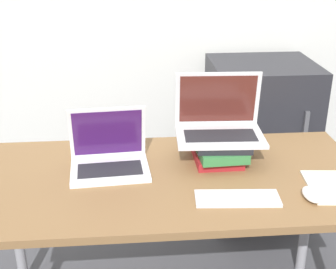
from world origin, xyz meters
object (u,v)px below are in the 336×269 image
at_px(book_stack, 219,148).
at_px(laptop_on_books, 219,123).
at_px(mini_fridge, 258,142).
at_px(mouse, 312,195).
at_px(laptop_left, 109,157).
at_px(wireless_keyboard, 237,198).

xyz_separation_m(book_stack, laptop_on_books, (0.00, 0.03, 0.10)).
bearing_deg(mini_fridge, book_stack, -117.16).
xyz_separation_m(laptop_on_books, mouse, (0.28, -0.37, -0.14)).
bearing_deg(mini_fridge, laptop_left, -136.61).
bearing_deg(wireless_keyboard, laptop_on_books, 90.99).
bearing_deg(book_stack, laptop_left, -175.44).
bearing_deg(laptop_left, laptop_on_books, 8.59).
distance_m(book_stack, laptop_on_books, 0.11).
bearing_deg(book_stack, wireless_keyboard, -88.79).
height_order(mouse, mini_fridge, mini_fridge).
relative_size(laptop_left, mouse, 2.92).
distance_m(laptop_on_books, mouse, 0.48).
relative_size(laptop_left, laptop_on_books, 0.89).
relative_size(mouse, mini_fridge, 0.11).
height_order(book_stack, laptop_on_books, laptop_on_books).
height_order(laptop_on_books, mouse, laptop_on_books).
xyz_separation_m(laptop_left, book_stack, (0.46, 0.04, 0.00)).
bearing_deg(laptop_on_books, wireless_keyboard, -89.01).
relative_size(book_stack, mouse, 2.37).
bearing_deg(wireless_keyboard, book_stack, 91.21).
distance_m(wireless_keyboard, mini_fridge, 1.20).
relative_size(wireless_keyboard, mouse, 2.78).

